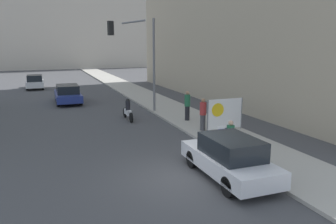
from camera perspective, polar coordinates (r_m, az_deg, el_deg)
ground_plane at (r=11.55m, az=3.39°, el=-11.39°), size 160.00×160.00×0.00m
sidewalk_curb at (r=26.42m, az=-2.25°, el=1.82°), size 3.11×90.00×0.13m
seated_protester at (r=14.41m, az=10.94°, el=-3.70°), size 0.91×0.77×1.20m
jogger_on_sidewalk at (r=17.13m, az=6.10°, el=-0.36°), size 0.34×0.34×1.70m
pedestrian_behind at (r=19.40m, az=3.39°, el=1.17°), size 0.34×0.34×1.75m
protest_banner at (r=17.24m, az=9.84°, el=-0.31°), size 2.07×0.06×1.68m
traffic_light_pole at (r=21.44m, az=-5.04°, el=10.79°), size 3.22×2.98×6.12m
parked_car_curbside at (r=11.48m, az=10.62°, el=-7.80°), size 1.73×4.21×1.48m
car_on_road_nearest at (r=27.27m, az=-17.06°, el=3.04°), size 1.88×4.73×1.46m
car_on_road_midblock at (r=37.50m, az=-22.16°, el=4.88°), size 1.71×4.13×1.48m
motorcycle_on_road at (r=20.23m, az=-7.01°, el=0.19°), size 0.28×2.21×1.33m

